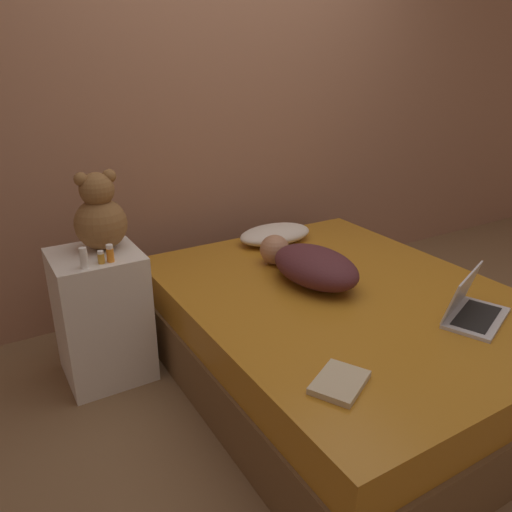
% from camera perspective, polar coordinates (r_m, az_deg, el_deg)
% --- Properties ---
extents(ground_plane, '(12.00, 12.00, 0.00)m').
position_cam_1_polar(ground_plane, '(2.74, 9.37, -13.13)').
color(ground_plane, brown).
extents(wall_back, '(8.00, 0.06, 2.60)m').
position_cam_1_polar(wall_back, '(3.29, -3.71, 17.40)').
color(wall_back, '#996B51').
rests_on(wall_back, ground_plane).
extents(bed, '(1.53, 1.93, 0.48)m').
position_cam_1_polar(bed, '(2.61, 9.70, -8.83)').
color(bed, brown).
rests_on(bed, ground_plane).
extents(nightstand, '(0.42, 0.41, 0.68)m').
position_cam_1_polar(nightstand, '(2.65, -17.18, -6.51)').
color(nightstand, silver).
rests_on(nightstand, ground_plane).
extents(pillow, '(0.47, 0.29, 0.10)m').
position_cam_1_polar(pillow, '(3.09, 2.20, 2.51)').
color(pillow, beige).
rests_on(pillow, bed).
extents(person_lying, '(0.37, 0.68, 0.18)m').
position_cam_1_polar(person_lying, '(2.55, 6.22, -0.97)').
color(person_lying, '#4C2328').
rests_on(person_lying, bed).
extents(laptop, '(0.40, 0.32, 0.21)m').
position_cam_1_polar(laptop, '(2.40, 23.35, -5.45)').
color(laptop, silver).
rests_on(laptop, bed).
extents(teddy_bear, '(0.25, 0.25, 0.39)m').
position_cam_1_polar(teddy_bear, '(2.52, -17.41, 4.43)').
color(teddy_bear, brown).
rests_on(teddy_bear, nightstand).
extents(bottle_orange, '(0.03, 0.03, 0.08)m').
position_cam_1_polar(bottle_orange, '(2.38, -16.34, 0.28)').
color(bottle_orange, orange).
rests_on(bottle_orange, nightstand).
extents(bottle_white, '(0.04, 0.04, 0.10)m').
position_cam_1_polar(bottle_white, '(2.34, -19.08, -0.24)').
color(bottle_white, white).
rests_on(bottle_white, nightstand).
extents(bottle_amber, '(0.03, 0.03, 0.06)m').
position_cam_1_polar(bottle_amber, '(2.38, -17.29, -0.14)').
color(bottle_amber, gold).
rests_on(bottle_amber, nightstand).
extents(book, '(0.26, 0.24, 0.02)m').
position_cam_1_polar(book, '(1.83, 9.54, -14.05)').
color(book, '#C6B793').
rests_on(book, bed).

